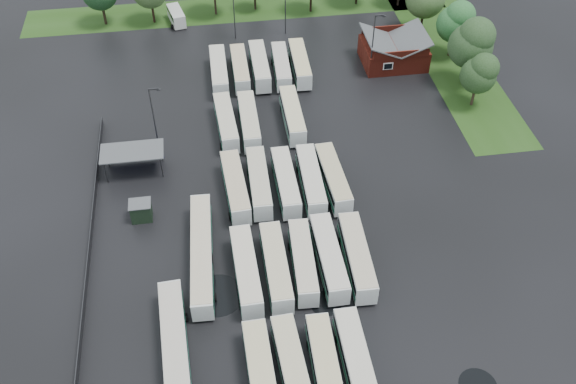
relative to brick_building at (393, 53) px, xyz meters
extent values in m
plane|color=black|center=(-24.00, -42.77, -1.87)|extent=(160.00, 160.00, 0.00)
cube|color=maroon|center=(0.00, 0.03, -0.17)|extent=(10.00, 8.00, 3.40)
cube|color=#4C4F51|center=(-2.50, 0.03, 2.43)|extent=(5.07, 8.60, 2.19)
cube|color=#4C4F51|center=(2.50, 0.03, 2.43)|extent=(5.07, 8.60, 2.19)
cube|color=maroon|center=(0.00, -3.97, 2.03)|extent=(9.00, 0.20, 1.20)
cube|color=silver|center=(-2.00, -4.02, 0.13)|extent=(1.60, 0.12, 1.20)
cylinder|color=#2D2D30|center=(-44.80, -22.77, -0.17)|extent=(0.16, 0.16, 3.40)
cylinder|color=#2D2D30|center=(-37.60, -22.77, -0.17)|extent=(0.16, 0.16, 3.40)
cylinder|color=#2D2D30|center=(-44.80, -19.57, -0.17)|extent=(0.16, 0.16, 3.40)
cylinder|color=#2D2D30|center=(-37.60, -19.57, -0.17)|extent=(0.16, 0.16, 3.40)
cube|color=#4C4F51|center=(-41.20, -21.17, 1.63)|extent=(8.20, 4.20, 0.15)
cube|color=navy|center=(-41.20, -19.27, -0.27)|extent=(7.60, 0.08, 2.60)
cube|color=black|center=(-40.20, -30.17, -0.62)|extent=(2.50, 2.00, 2.50)
cube|color=#4C4F51|center=(-40.20, -30.17, 0.69)|extent=(2.70, 2.20, 0.12)
cube|color=#234713|center=(-22.00, 22.03, -1.86)|extent=(80.00, 10.00, 0.01)
cube|color=#234713|center=(10.00, 0.03, -1.86)|extent=(10.00, 50.00, 0.01)
cube|color=#2D2D30|center=(-46.20, -34.77, -1.27)|extent=(0.10, 50.00, 1.20)
cube|color=silver|center=(-28.26, -55.28, -0.10)|extent=(2.63, 11.63, 2.66)
cube|color=black|center=(-28.26, -55.28, 0.43)|extent=(2.68, 11.17, 0.85)
cube|color=#206A4B|center=(-28.26, -55.28, -0.69)|extent=(2.67, 11.40, 0.58)
cube|color=beige|center=(-28.26, -55.28, 1.27)|extent=(2.53, 11.28, 0.12)
cylinder|color=black|center=(-28.26, -51.57, -1.43)|extent=(2.46, 0.93, 0.93)
cube|color=silver|center=(-25.16, -54.83, -0.16)|extent=(2.92, 11.35, 2.58)
cube|color=black|center=(-25.16, -54.83, 0.36)|extent=(2.96, 10.90, 0.82)
cube|color=#2F7258|center=(-25.16, -54.83, -0.72)|extent=(2.96, 11.12, 0.57)
cube|color=beige|center=(-25.16, -54.83, 1.18)|extent=(2.81, 11.00, 0.11)
cylinder|color=black|center=(-25.16, -51.23, -1.44)|extent=(2.39, 0.90, 0.90)
cube|color=silver|center=(-21.97, -55.24, -0.15)|extent=(2.59, 11.30, 2.58)
cube|color=black|center=(-21.97, -55.24, 0.36)|extent=(2.64, 10.85, 0.82)
cube|color=#307457|center=(-21.97, -55.24, -0.72)|extent=(2.64, 11.08, 0.57)
cube|color=beige|center=(-21.97, -55.24, 1.18)|extent=(2.49, 10.96, 0.11)
cylinder|color=black|center=(-21.97, -51.64, -1.44)|extent=(2.39, 0.90, 0.90)
cube|color=silver|center=(-18.87, -55.08, -0.13)|extent=(2.42, 11.44, 2.62)
cube|color=black|center=(-18.87, -55.08, 0.40)|extent=(2.47, 10.98, 0.84)
cube|color=#1B7C4F|center=(-18.87, -55.08, -0.70)|extent=(2.46, 11.21, 0.58)
cube|color=beige|center=(-18.87, -55.08, 1.23)|extent=(2.32, 11.10, 0.11)
cylinder|color=black|center=(-18.87, -51.43, -1.44)|extent=(2.43, 0.91, 0.91)
cube|color=silver|center=(-28.38, -41.85, -0.11)|extent=(2.70, 11.58, 2.64)
cube|color=black|center=(-28.38, -41.85, 0.41)|extent=(2.74, 11.12, 0.84)
cube|color=#297A5B|center=(-28.38, -41.85, -0.69)|extent=(2.74, 11.35, 0.58)
cube|color=beige|center=(-28.38, -41.85, 1.25)|extent=(2.59, 11.23, 0.12)
cylinder|color=black|center=(-28.38, -45.54, -1.43)|extent=(2.45, 0.92, 0.92)
cylinder|color=black|center=(-28.38, -38.16, -1.43)|extent=(2.45, 0.92, 0.92)
cube|color=silver|center=(-25.02, -41.83, -0.11)|extent=(2.41, 11.52, 2.64)
cube|color=black|center=(-25.02, -41.83, 0.41)|extent=(2.46, 11.06, 0.84)
cube|color=#246C51|center=(-25.02, -41.83, -0.69)|extent=(2.45, 11.29, 0.58)
cube|color=beige|center=(-25.02, -41.83, 1.25)|extent=(2.31, 11.17, 0.12)
cylinder|color=black|center=(-25.02, -45.51, -1.43)|extent=(2.45, 0.92, 0.92)
cylinder|color=black|center=(-25.02, -38.14, -1.43)|extent=(2.45, 0.92, 0.92)
cube|color=silver|center=(-21.89, -41.48, -0.19)|extent=(2.86, 11.14, 2.53)
cube|color=black|center=(-21.89, -41.48, 0.32)|extent=(2.89, 10.70, 0.81)
cube|color=#1C704A|center=(-21.89, -41.48, -0.74)|extent=(2.89, 10.92, 0.56)
cube|color=beige|center=(-21.89, -41.48, 1.12)|extent=(2.75, 10.81, 0.11)
cylinder|color=black|center=(-21.89, -45.01, -1.45)|extent=(2.35, 0.88, 0.88)
cylinder|color=black|center=(-21.89, -37.94, -1.45)|extent=(2.35, 0.88, 0.88)
cube|color=silver|center=(-18.90, -41.39, -0.10)|extent=(2.50, 11.62, 2.66)
cube|color=black|center=(-18.90, -41.39, 0.43)|extent=(2.55, 11.16, 0.85)
cube|color=#2A7658|center=(-18.90, -41.39, -0.69)|extent=(2.55, 11.39, 0.59)
cube|color=beige|center=(-18.90, -41.39, 1.28)|extent=(2.40, 11.27, 0.12)
cylinder|color=black|center=(-18.90, -45.10, -1.43)|extent=(2.47, 0.93, 0.93)
cylinder|color=black|center=(-18.90, -37.68, -1.43)|extent=(2.47, 0.93, 0.93)
cube|color=silver|center=(-15.73, -41.73, -0.10)|extent=(2.82, 11.71, 2.67)
cube|color=black|center=(-15.73, -41.73, 0.44)|extent=(2.86, 11.25, 0.85)
cube|color=#146944|center=(-15.73, -41.73, -0.68)|extent=(2.86, 11.48, 0.59)
cube|color=beige|center=(-15.73, -41.73, 1.29)|extent=(2.71, 11.36, 0.12)
cylinder|color=black|center=(-15.73, -45.46, -1.43)|extent=(2.47, 0.93, 0.93)
cylinder|color=black|center=(-15.73, -38.01, -1.43)|extent=(2.47, 0.93, 0.93)
cube|color=silver|center=(-28.36, -28.06, -0.11)|extent=(2.99, 11.64, 2.64)
cube|color=black|center=(-28.36, -28.06, 0.42)|extent=(3.02, 11.18, 0.85)
cube|color=#237C58|center=(-28.36, -28.06, -0.69)|extent=(3.02, 11.41, 0.58)
cube|color=#CCB890|center=(-28.36, -28.06, 1.26)|extent=(2.87, 11.29, 0.12)
cylinder|color=black|center=(-28.36, -31.75, -1.43)|extent=(2.45, 0.92, 0.92)
cylinder|color=black|center=(-28.36, -24.37, -1.43)|extent=(2.45, 0.92, 0.92)
cube|color=silver|center=(-25.29, -27.68, -0.13)|extent=(2.60, 11.44, 2.61)
cube|color=black|center=(-25.29, -27.68, 0.39)|extent=(2.65, 10.99, 0.84)
cube|color=#1E6E50|center=(-25.29, -27.68, -0.71)|extent=(2.65, 11.21, 0.57)
cube|color=beige|center=(-25.29, -27.68, 1.22)|extent=(2.50, 11.10, 0.11)
cylinder|color=black|center=(-25.29, -31.33, -1.44)|extent=(2.42, 0.91, 0.91)
cylinder|color=black|center=(-25.29, -24.04, -1.44)|extent=(2.42, 0.91, 0.91)
cube|color=silver|center=(-21.89, -28.07, -0.16)|extent=(2.41, 11.26, 2.58)
cube|color=black|center=(-21.89, -28.07, 0.36)|extent=(2.46, 10.81, 0.82)
cube|color=#156E4B|center=(-21.89, -28.07, -0.72)|extent=(2.45, 11.03, 0.57)
cube|color=beige|center=(-21.89, -28.07, 1.18)|extent=(2.31, 10.92, 0.11)
cylinder|color=black|center=(-21.89, -31.67, -1.44)|extent=(2.39, 0.90, 0.90)
cylinder|color=black|center=(-21.89, -24.47, -1.44)|extent=(2.39, 0.90, 0.90)
cube|color=silver|center=(-18.66, -28.27, -0.11)|extent=(2.67, 11.59, 2.64)
cube|color=black|center=(-18.66, -28.27, 0.42)|extent=(2.72, 11.13, 0.85)
cube|color=#1D7855|center=(-18.66, -28.27, -0.69)|extent=(2.71, 11.36, 0.58)
cube|color=beige|center=(-18.66, -28.27, 1.26)|extent=(2.56, 11.24, 0.12)
cylinder|color=black|center=(-18.66, -31.96, -1.43)|extent=(2.45, 0.92, 0.92)
cylinder|color=black|center=(-18.66, -24.58, -1.43)|extent=(2.45, 0.92, 0.92)
cube|color=silver|center=(-15.76, -28.25, -0.14)|extent=(2.86, 11.43, 2.60)
cube|color=black|center=(-15.76, -28.25, 0.38)|extent=(2.90, 10.98, 0.83)
cube|color=#166D4E|center=(-15.76, -28.25, -0.71)|extent=(2.90, 11.20, 0.57)
cube|color=#C7B98A|center=(-15.76, -28.25, 1.20)|extent=(2.75, 11.08, 0.11)
cylinder|color=black|center=(-15.76, -31.88, -1.44)|extent=(2.41, 0.91, 0.91)
cylinder|color=black|center=(-15.76, -24.62, -1.44)|extent=(2.41, 0.91, 0.91)
cube|color=silver|center=(-28.46, -14.40, -0.15)|extent=(2.87, 11.40, 2.59)
cube|color=black|center=(-28.46, -14.40, 0.37)|extent=(2.91, 10.95, 0.83)
cube|color=#227353|center=(-28.46, -14.40, -0.72)|extent=(2.91, 11.18, 0.57)
cube|color=beige|center=(-28.46, -14.40, 1.20)|extent=(2.76, 11.06, 0.11)
cylinder|color=black|center=(-28.46, -18.01, -1.44)|extent=(2.40, 0.90, 0.90)
cylinder|color=black|center=(-28.46, -10.78, -1.44)|extent=(2.40, 0.90, 0.90)
cube|color=silver|center=(-25.21, -14.67, -0.13)|extent=(2.50, 11.46, 2.62)
cube|color=black|center=(-25.21, -14.67, 0.40)|extent=(2.55, 11.00, 0.84)
cube|color=#187753|center=(-25.21, -14.67, -0.70)|extent=(2.54, 11.23, 0.58)
cube|color=beige|center=(-25.21, -14.67, 1.23)|extent=(2.40, 11.11, 0.11)
cylinder|color=black|center=(-25.21, -18.33, -1.44)|extent=(2.43, 0.91, 0.91)
cylinder|color=black|center=(-25.21, -11.01, -1.44)|extent=(2.43, 0.91, 0.91)
cube|color=silver|center=(-18.88, -14.19, -0.13)|extent=(2.45, 11.41, 2.61)
cube|color=black|center=(-18.88, -14.19, 0.39)|extent=(2.51, 10.96, 0.84)
cube|color=#2F6F54|center=(-18.88, -14.19, -0.71)|extent=(2.50, 11.18, 0.57)
cube|color=beige|center=(-18.88, -14.19, 1.22)|extent=(2.35, 11.07, 0.11)
cylinder|color=black|center=(-18.88, -17.83, -1.44)|extent=(2.42, 0.91, 0.91)
cylinder|color=black|center=(-18.88, -10.54, -1.44)|extent=(2.42, 0.91, 0.91)
cube|color=silver|center=(-28.53, -1.11, -0.10)|extent=(2.57, 11.65, 2.66)
cube|color=black|center=(-28.53, -1.11, 0.43)|extent=(2.62, 11.18, 0.85)
cube|color=#286C51|center=(-28.53, -1.11, -0.68)|extent=(2.62, 11.42, 0.59)
cube|color=beige|center=(-28.53, -1.11, 1.28)|extent=(2.47, 11.30, 0.12)
cylinder|color=black|center=(-28.53, -4.83, -1.43)|extent=(2.47, 0.93, 0.93)
cylinder|color=black|center=(-28.53, 2.61, -1.43)|extent=(2.47, 0.93, 0.93)
cube|color=silver|center=(-25.18, -0.81, -0.19)|extent=(2.39, 11.06, 2.53)
cube|color=black|center=(-25.18, -0.81, 0.32)|extent=(2.44, 10.62, 0.81)
cube|color=#1F6F4F|center=(-25.18, -0.81, -0.74)|extent=(2.44, 10.84, 0.56)
cube|color=beige|center=(-25.18, -0.81, 1.12)|extent=(2.30, 10.73, 0.11)
cylinder|color=black|center=(-25.18, -4.34, -1.45)|extent=(2.35, 0.88, 0.88)
cylinder|color=black|center=(-25.18, 2.72, -1.45)|extent=(2.35, 0.88, 0.88)
cube|color=silver|center=(-22.03, -0.56, -0.10)|extent=(2.54, 11.63, 2.66)
cube|color=black|center=(-22.03, -0.56, 0.43)|extent=(2.59, 11.16, 0.85)
cube|color=#1B7352|center=(-22.03, -0.56, -0.69)|extent=(2.59, 11.39, 0.58)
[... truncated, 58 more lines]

